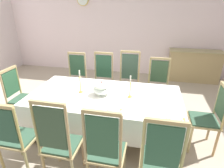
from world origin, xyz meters
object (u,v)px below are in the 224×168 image
at_px(chair_head_east, 209,117).
at_px(candlestick_east, 130,89).
at_px(bowl_near_left, 175,119).
at_px(sideboard, 194,66).
at_px(chair_north_a, 76,78).
at_px(candlestick_west, 80,83).
at_px(chair_south_c, 105,149).
at_px(spoon_primary, 184,120).
at_px(chair_south_a, 15,136).
at_px(chair_north_b, 103,79).
at_px(soup_tureen, 102,88).
at_px(chair_north_d, 158,85).
at_px(spoon_secondary, 120,110).
at_px(bowl_near_right, 112,110).
at_px(chair_south_b, 59,141).
at_px(dining_table, 105,99).
at_px(chair_south_d, 160,158).
at_px(mounted_clock, 83,0).
at_px(chair_head_west, 20,96).
at_px(chair_north_c, 129,81).

distance_m(chair_head_east, candlestick_east, 1.25).
relative_size(bowl_near_left, sideboard, 0.13).
height_order(chair_north_a, candlestick_west, candlestick_west).
distance_m(chair_south_c, candlestick_west, 1.27).
bearing_deg(sideboard, spoon_primary, 77.67).
bearing_deg(chair_south_a, spoon_primary, 14.20).
xyz_separation_m(chair_north_b, soup_tureen, (0.26, -1.02, 0.28)).
xyz_separation_m(chair_north_a, chair_north_d, (1.81, -0.00, -0.00)).
height_order(chair_north_d, spoon_secondary, chair_north_d).
xyz_separation_m(bowl_near_right, spoon_primary, (0.95, -0.03, -0.01)).
bearing_deg(chair_north_a, chair_south_a, 90.00).
xyz_separation_m(chair_south_c, sideboard, (1.66, 3.97, -0.14)).
distance_m(chair_south_a, chair_south_c, 1.19).
distance_m(chair_north_a, bowl_near_left, 2.51).
xyz_separation_m(chair_south_a, spoon_primary, (2.10, 0.53, 0.19)).
bearing_deg(chair_south_b, spoon_primary, 19.96).
distance_m(bowl_near_right, sideboard, 3.82).
xyz_separation_m(candlestick_west, spoon_primary, (1.58, -0.49, -0.16)).
bearing_deg(bowl_near_left, chair_head_east, 42.16).
height_order(chair_south_b, bowl_near_right, chair_south_b).
distance_m(chair_south_a, spoon_secondary, 1.41).
bearing_deg(chair_head_east, candlestick_west, 90.00).
relative_size(chair_south_b, candlestick_east, 3.34).
bearing_deg(chair_head_east, chair_north_a, 68.16).
bearing_deg(dining_table, chair_south_d, -49.26).
relative_size(chair_south_c, soup_tureen, 4.04).
distance_m(chair_south_b, spoon_secondary, 0.89).
xyz_separation_m(chair_north_b, sideboard, (2.23, 1.93, -0.14)).
bearing_deg(chair_north_b, sideboard, -139.12).
relative_size(chair_south_d, mounted_clock, 3.25).
bearing_deg(sideboard, chair_north_d, 61.65).
distance_m(chair_south_d, bowl_near_right, 0.88).
distance_m(chair_south_b, chair_south_c, 0.57).
distance_m(chair_north_d, sideboard, 2.20).
distance_m(bowl_near_left, spoon_primary, 0.13).
bearing_deg(chair_head_west, chair_south_d, 67.75).
bearing_deg(spoon_primary, chair_south_a, -168.46).
distance_m(chair_south_c, mounted_clock, 4.84).
height_order(chair_south_c, chair_south_d, chair_south_c).
distance_m(chair_north_b, chair_south_c, 2.12).
relative_size(chair_head_west, sideboard, 0.76).
height_order(dining_table, spoon_primary, spoon_primary).
xyz_separation_m(chair_south_b, chair_north_b, (0.00, 2.04, -0.01)).
bearing_deg(chair_north_c, dining_table, 75.56).
xyz_separation_m(chair_north_c, mounted_clock, (-1.73, 2.17, 1.61)).
distance_m(chair_north_d, bowl_near_right, 1.63).
xyz_separation_m(sideboard, mounted_clock, (-3.39, 0.24, 1.77)).
bearing_deg(chair_south_d, mounted_clock, 119.09).
relative_size(chair_north_a, chair_south_c, 0.97).
height_order(soup_tureen, spoon_primary, soup_tureen).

